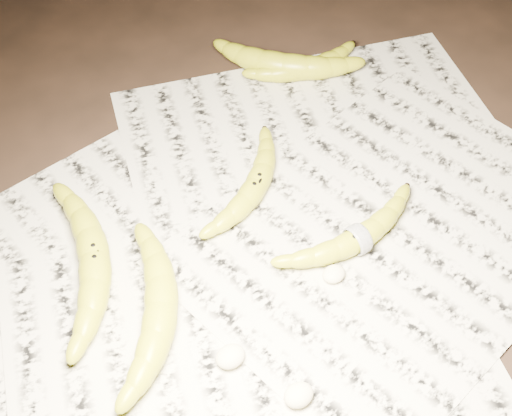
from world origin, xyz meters
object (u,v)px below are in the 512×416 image
banana_taped (358,238)px  banana_upper_a (306,67)px  banana_left_b (161,308)px  banana_center (255,184)px  banana_upper_b (284,64)px  banana_left_a (94,259)px

banana_taped → banana_upper_a: (0.15, 0.31, -0.00)m
banana_left_b → banana_upper_a: 0.48m
banana_taped → banana_left_b: bearing=169.9°
banana_center → banana_upper_a: banana_center is taller
banana_left_b → banana_taped: (0.26, -0.05, -0.00)m
banana_center → banana_upper_b: 0.25m
banana_upper_b → banana_upper_a: bearing=10.2°
banana_center → banana_left_a: bearing=145.3°
banana_left_a → banana_upper_a: 0.47m
banana_center → banana_left_b: bearing=173.8°
banana_upper_a → banana_center: bearing=-130.2°
banana_left_a → banana_taped: bearing=-97.0°
banana_left_b → banana_upper_a: (0.41, 0.26, -0.00)m
banana_taped → banana_upper_b: bearing=70.3°
banana_left_a → banana_left_b: bearing=-142.2°
banana_taped → banana_upper_b: size_ratio=0.96×
banana_center → banana_taped: same height
banana_center → banana_taped: (0.06, -0.15, -0.00)m
banana_left_a → banana_center: size_ratio=1.27×
banana_left_a → banana_taped: banana_left_a is taller
banana_left_a → banana_upper_b: bearing=-46.3°
banana_taped → banana_left_a: bearing=152.1°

